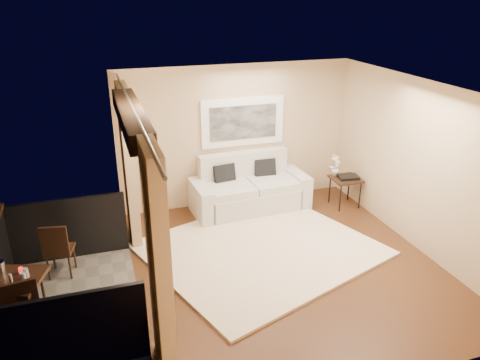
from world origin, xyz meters
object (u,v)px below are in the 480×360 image
side_table (346,181)px  bistro_table (14,285)px  balcony_chair_near (23,316)px  balcony_chair_far (57,247)px  orchid (336,165)px  sofa (249,190)px

side_table → bistro_table: size_ratio=0.70×
side_table → balcony_chair_near: balcony_chair_near is taller
bistro_table → balcony_chair_far: 1.21m
orchid → balcony_chair_near: size_ratio=0.48×
bistro_table → sofa: bearing=33.2°
side_table → orchid: bearing=132.5°
side_table → balcony_chair_far: size_ratio=0.66×
sofa → balcony_chair_far: sofa is taller
bistro_table → balcony_chair_near: balcony_chair_near is taller
balcony_chair_near → balcony_chair_far: bearing=69.9°
side_table → sofa: bearing=165.1°
side_table → balcony_chair_near: size_ratio=0.62×
side_table → orchid: size_ratio=1.30×
balcony_chair_far → sofa: bearing=-146.3°
bistro_table → balcony_chair_near: (0.11, -0.43, -0.15)m
side_table → orchid: (-0.15, 0.17, 0.28)m
side_table → balcony_chair_near: 6.03m
sofa → side_table: bearing=-18.1°
side_table → bistro_table: 5.98m
orchid → balcony_chair_far: size_ratio=0.51×
balcony_chair_far → side_table: bearing=-158.7°
sofa → bistro_table: 4.57m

